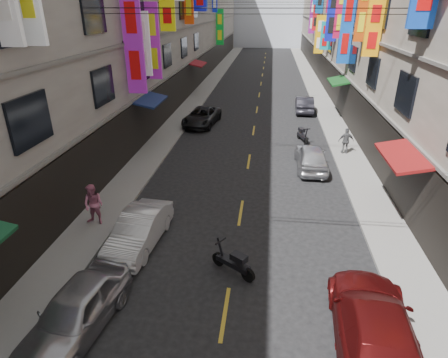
% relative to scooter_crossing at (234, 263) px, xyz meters
% --- Properties ---
extents(sidewalk_left, '(2.00, 90.00, 0.12)m').
position_rel_scooter_crossing_xyz_m(sidewalk_left, '(-6.08, 28.14, -0.38)').
color(sidewalk_left, slate).
rests_on(sidewalk_left, ground).
extents(sidewalk_right, '(2.00, 90.00, 0.12)m').
position_rel_scooter_crossing_xyz_m(sidewalk_right, '(5.92, 28.14, -0.38)').
color(sidewalk_right, slate).
rests_on(sidewalk_right, ground).
extents(street_awnings, '(13.99, 35.20, 0.41)m').
position_rel_scooter_crossing_xyz_m(street_awnings, '(-1.34, 12.14, 2.56)').
color(street_awnings, '#124727').
rests_on(street_awnings, ground).
extents(lane_markings, '(0.12, 80.20, 0.01)m').
position_rel_scooter_crossing_xyz_m(lane_markings, '(-0.08, 25.14, -0.44)').
color(lane_markings, gold).
rests_on(lane_markings, ground).
extents(scooter_crossing, '(1.56, 1.11, 1.14)m').
position_rel_scooter_crossing_xyz_m(scooter_crossing, '(0.00, 0.00, 0.00)').
color(scooter_crossing, black).
rests_on(scooter_crossing, ground).
extents(scooter_far_right, '(0.74, 1.76, 1.14)m').
position_rel_scooter_crossing_xyz_m(scooter_far_right, '(3.26, 14.07, 0.00)').
color(scooter_far_right, black).
rests_on(scooter_far_right, ground).
extents(car_left_near, '(2.15, 4.21, 1.37)m').
position_rel_scooter_crossing_xyz_m(car_left_near, '(-4.08, -2.96, 0.24)').
color(car_left_near, '#B4B3B8').
rests_on(car_left_near, ground).
extents(car_left_mid, '(1.71, 4.06, 1.31)m').
position_rel_scooter_crossing_xyz_m(car_left_mid, '(-3.70, 1.27, 0.21)').
color(car_left_mid, silver).
rests_on(car_left_mid, ground).
extents(car_left_far, '(2.66, 4.81, 1.27)m').
position_rel_scooter_crossing_xyz_m(car_left_far, '(-4.08, 17.09, 0.19)').
color(car_left_far, black).
rests_on(car_left_far, ground).
extents(car_right_near, '(2.37, 5.18, 1.47)m').
position_rel_scooter_crossing_xyz_m(car_right_near, '(3.92, -2.63, 0.29)').
color(car_right_near, '#5D1010').
rests_on(car_right_near, ground).
extents(car_right_mid, '(1.69, 4.09, 1.39)m').
position_rel_scooter_crossing_xyz_m(car_right_mid, '(3.40, 9.51, 0.25)').
color(car_right_mid, silver).
rests_on(car_right_mid, ground).
extents(car_right_far, '(1.50, 4.08, 1.33)m').
position_rel_scooter_crossing_xyz_m(car_right_far, '(3.92, 21.91, 0.23)').
color(car_right_far, '#2B2A32').
rests_on(car_right_far, ground).
extents(pedestrian_lfar, '(0.91, 0.69, 1.74)m').
position_rel_scooter_crossing_xyz_m(pedestrian_lfar, '(-5.93, 2.35, 0.55)').
color(pedestrian_lfar, '#C56889').
rests_on(pedestrian_lfar, sidewalk_left).
extents(pedestrian_rfar, '(0.97, 0.61, 1.57)m').
position_rel_scooter_crossing_xyz_m(pedestrian_rfar, '(5.65, 11.86, 0.46)').
color(pedestrian_rfar, '#535355').
rests_on(pedestrian_rfar, sidewalk_right).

